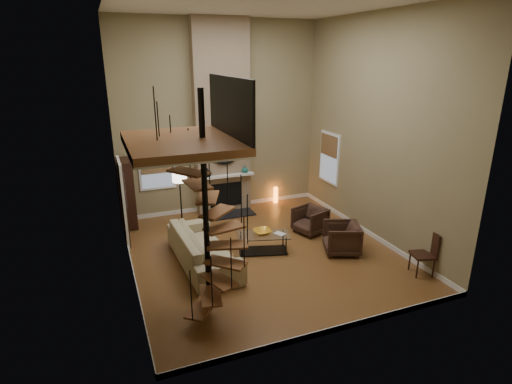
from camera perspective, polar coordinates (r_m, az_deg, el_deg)
name	(u,v)px	position (r m, az deg, el deg)	size (l,w,h in m)	color
ground	(262,252)	(9.96, 0.85, -8.38)	(6.00, 6.50, 0.01)	#8F5D2E
back_wall	(220,119)	(12.08, -5.05, 10.12)	(6.00, 0.02, 5.50)	#8E815B
front_wall	(346,178)	(6.26, 12.38, 1.86)	(6.00, 0.02, 5.50)	#8E815B
left_wall	(120,150)	(8.40, -18.43, 5.55)	(0.02, 6.50, 5.50)	#8E815B
right_wall	(376,130)	(10.55, 16.34, 8.24)	(0.02, 6.50, 5.50)	#8E815B
ceiling	(263,2)	(8.94, 1.04, 24.92)	(6.00, 6.50, 0.01)	silver
baseboard_back	(222,206)	(12.74, -4.70, -1.95)	(6.00, 0.02, 0.12)	white
baseboard_front	(334,329)	(7.48, 10.86, -18.28)	(6.00, 0.02, 0.12)	white
baseboard_left	(134,273)	(9.34, -16.69, -10.72)	(0.02, 6.50, 0.12)	white
baseboard_right	(366,231)	(11.31, 15.07, -5.28)	(0.02, 6.50, 0.12)	white
chimney_breast	(222,120)	(11.90, -4.78, 10.00)	(1.60, 0.38, 5.50)	#897159
hearth	(229,215)	(12.15, -3.77, -3.15)	(1.50, 0.60, 0.04)	black
firebox	(226,195)	(12.23, -4.24, -0.37)	(0.95, 0.02, 0.72)	black
mantel	(226,176)	(11.98, -4.19, 2.23)	(1.70, 0.18, 0.06)	white
mirror_frame	(225,149)	(11.83, -4.37, 6.02)	(0.94, 0.94, 0.10)	black
mirror_disc	(225,149)	(11.84, -4.38, 6.03)	(0.80, 0.80, 0.01)	white
vase_left	(207,173)	(11.83, -6.81, 2.71)	(0.24, 0.24, 0.25)	black
vase_right	(245,169)	(12.16, -1.56, 3.18)	(0.20, 0.20, 0.21)	#1A5B54
window_back	(157,163)	(11.88, -13.69, 3.97)	(1.02, 0.06, 1.52)	white
window_right	(329,157)	(12.37, 10.18, 4.80)	(0.06, 1.02, 1.52)	white
entry_door	(124,203)	(10.59, -17.94, -1.43)	(0.10, 1.05, 2.16)	white
loft	(187,139)	(6.67, -9.52, 7.35)	(1.70, 2.20, 1.09)	brown
spiral_stair	(207,220)	(7.15, -6.87, -3.94)	(1.47, 1.47, 4.06)	black
hutch	(126,193)	(11.61, -17.59, -0.18)	(0.39, 0.83, 1.86)	black
sofa	(202,247)	(9.37, -7.47, -7.64)	(2.66, 1.04, 0.78)	tan
armchair_near	(312,219)	(10.99, 7.77, -3.82)	(0.73, 0.76, 0.69)	#3B241B
armchair_far	(345,238)	(10.04, 12.27, -6.32)	(0.80, 0.82, 0.75)	#3B241B
coffee_table	(263,241)	(9.85, 1.00, -6.81)	(1.36, 0.94, 0.46)	silver
bowl	(262,232)	(9.80, 0.89, -5.57)	(0.43, 0.43, 0.11)	gold
book	(279,234)	(9.78, 3.25, -5.88)	(0.19, 0.26, 0.03)	gray
floor_lamp	(180,181)	(10.74, -10.58, 1.50)	(0.37, 0.37, 1.70)	black
accent_lamp	(276,195)	(13.11, 2.76, -0.42)	(0.14, 0.14, 0.50)	orange
side_chair	(427,251)	(9.54, 22.72, -7.62)	(0.55, 0.55, 0.96)	black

